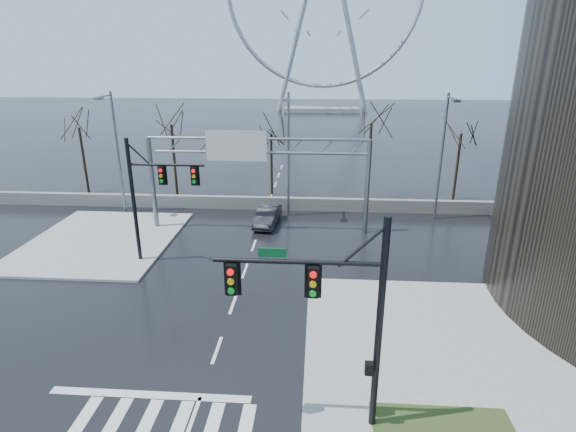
# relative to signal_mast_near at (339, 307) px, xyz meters

# --- Properties ---
(ground) EXTENTS (260.00, 260.00, 0.00)m
(ground) POSITION_rel_signal_mast_near_xyz_m (-5.14, 4.04, -4.87)
(ground) COLOR black
(ground) RESTS_ON ground
(sidewalk_right_ext) EXTENTS (12.00, 10.00, 0.15)m
(sidewalk_right_ext) POSITION_rel_signal_mast_near_xyz_m (4.86, 6.04, -4.80)
(sidewalk_right_ext) COLOR gray
(sidewalk_right_ext) RESTS_ON ground
(sidewalk_far) EXTENTS (10.00, 12.00, 0.15)m
(sidewalk_far) POSITION_rel_signal_mast_near_xyz_m (-16.14, 16.04, -4.80)
(sidewalk_far) COLOR gray
(sidewalk_far) RESTS_ON ground
(barrier_wall) EXTENTS (52.00, 0.50, 1.10)m
(barrier_wall) POSITION_rel_signal_mast_near_xyz_m (-5.14, 24.04, -4.32)
(barrier_wall) COLOR slate
(barrier_wall) RESTS_ON ground
(signal_mast_near) EXTENTS (5.52, 0.41, 8.00)m
(signal_mast_near) POSITION_rel_signal_mast_near_xyz_m (0.00, 0.00, 0.00)
(signal_mast_near) COLOR black
(signal_mast_near) RESTS_ON ground
(signal_mast_far) EXTENTS (4.72, 0.41, 8.00)m
(signal_mast_far) POSITION_rel_signal_mast_near_xyz_m (-11.01, 13.00, -0.04)
(signal_mast_far) COLOR black
(signal_mast_far) RESTS_ON ground
(sign_gantry) EXTENTS (16.36, 0.40, 7.60)m
(sign_gantry) POSITION_rel_signal_mast_near_xyz_m (-5.52, 19.00, 0.31)
(sign_gantry) COLOR slate
(sign_gantry) RESTS_ON ground
(streetlight_left) EXTENTS (0.50, 2.55, 10.00)m
(streetlight_left) POSITION_rel_signal_mast_near_xyz_m (-17.14, 22.20, 1.01)
(streetlight_left) COLOR slate
(streetlight_left) RESTS_ON ground
(streetlight_mid) EXTENTS (0.50, 2.55, 10.00)m
(streetlight_mid) POSITION_rel_signal_mast_near_xyz_m (-3.14, 22.20, 1.01)
(streetlight_mid) COLOR slate
(streetlight_mid) RESTS_ON ground
(streetlight_right) EXTENTS (0.50, 2.55, 10.00)m
(streetlight_right) POSITION_rel_signal_mast_near_xyz_m (8.86, 22.20, 1.01)
(streetlight_right) COLOR slate
(streetlight_right) RESTS_ON ground
(tree_far_left) EXTENTS (3.50, 3.50, 7.00)m
(tree_far_left) POSITION_rel_signal_mast_near_xyz_m (-23.14, 28.04, 0.70)
(tree_far_left) COLOR black
(tree_far_left) RESTS_ON ground
(tree_left) EXTENTS (3.75, 3.75, 7.50)m
(tree_left) POSITION_rel_signal_mast_near_xyz_m (-14.14, 27.54, 1.10)
(tree_left) COLOR black
(tree_left) RESTS_ON ground
(tree_center) EXTENTS (3.25, 3.25, 6.50)m
(tree_center) POSITION_rel_signal_mast_near_xyz_m (-5.14, 28.54, 0.30)
(tree_center) COLOR black
(tree_center) RESTS_ON ground
(tree_right) EXTENTS (3.90, 3.90, 7.80)m
(tree_right) POSITION_rel_signal_mast_near_xyz_m (3.86, 27.54, 1.34)
(tree_right) COLOR black
(tree_right) RESTS_ON ground
(tree_far_right) EXTENTS (3.40, 3.40, 6.80)m
(tree_far_right) POSITION_rel_signal_mast_near_xyz_m (11.86, 28.04, 0.54)
(tree_far_right) COLOR black
(tree_far_right) RESTS_ON ground
(car) EXTENTS (1.98, 4.52, 1.45)m
(car) POSITION_rel_signal_mast_near_xyz_m (-4.64, 20.29, -4.15)
(car) COLOR black
(car) RESTS_ON ground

